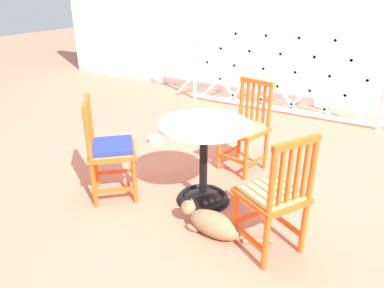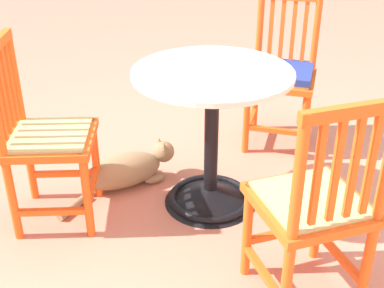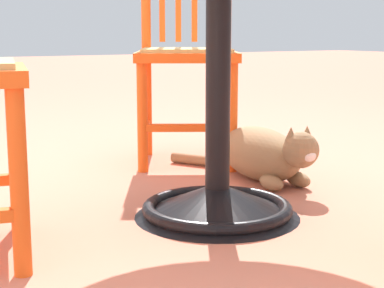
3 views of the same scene
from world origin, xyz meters
The scene contains 4 objects.
ground_plane centered at (0.00, 0.00, 0.00)m, with size 24.00×24.00×0.00m, color #C6755B.
cafe_table centered at (0.00, 0.09, 0.28)m, with size 0.76×0.76×0.73m.
orange_chair_by_planter centered at (0.73, -0.24, 0.43)m, with size 0.55×0.55×0.91m.
tabby_cat centered at (0.28, -0.30, 0.10)m, with size 0.74×0.26×0.23m.
Camera 3 is at (-1.46, 1.04, 0.53)m, focal length 58.25 mm.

